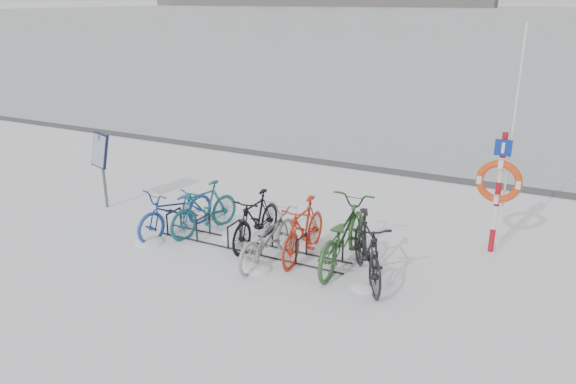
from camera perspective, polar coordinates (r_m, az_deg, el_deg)
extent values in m
plane|color=white|center=(10.82, -3.84, -5.70)|extent=(900.00, 900.00, 0.00)
cube|color=#AAB9C0|center=(163.55, 26.13, 15.78)|extent=(400.00, 298.00, 0.02)
cube|color=#3F3F42|center=(15.83, 7.07, 2.56)|extent=(400.00, 0.25, 0.10)
cylinder|color=black|center=(11.53, -12.17, -3.30)|extent=(0.04, 0.04, 0.44)
cylinder|color=black|center=(11.84, -10.85, -2.58)|extent=(0.04, 0.04, 0.44)
cylinder|color=black|center=(11.61, -11.57, -1.93)|extent=(0.04, 0.44, 0.04)
cylinder|color=black|center=(11.11, -9.26, -3.97)|extent=(0.04, 0.04, 0.44)
cylinder|color=black|center=(11.44, -7.97, -3.21)|extent=(0.04, 0.04, 0.44)
cylinder|color=black|center=(11.19, -8.66, -2.55)|extent=(0.04, 0.44, 0.04)
cylinder|color=black|center=(10.73, -6.12, -4.69)|extent=(0.04, 0.04, 0.44)
cylinder|color=black|center=(11.07, -4.89, -3.87)|extent=(0.04, 0.04, 0.44)
cylinder|color=black|center=(10.82, -5.54, -3.21)|extent=(0.04, 0.44, 0.04)
cylinder|color=black|center=(10.39, -2.77, -5.44)|extent=(0.04, 0.04, 0.44)
cylinder|color=black|center=(10.74, -1.61, -4.57)|extent=(0.04, 0.04, 0.44)
cylinder|color=black|center=(10.47, -2.19, -3.90)|extent=(0.04, 0.44, 0.04)
cylinder|color=black|center=(10.08, 0.82, -6.22)|extent=(0.04, 0.04, 0.44)
cylinder|color=black|center=(10.44, 1.89, -5.29)|extent=(0.04, 0.04, 0.44)
cylinder|color=black|center=(10.17, 1.37, -4.62)|extent=(0.04, 0.44, 0.04)
cylinder|color=black|center=(9.82, 4.62, -7.01)|extent=(0.04, 0.04, 0.44)
cylinder|color=black|center=(10.19, 5.58, -6.03)|extent=(0.04, 0.04, 0.44)
cylinder|color=black|center=(9.91, 5.15, -5.36)|extent=(0.04, 0.44, 0.04)
cylinder|color=black|center=(10.64, -4.45, -6.04)|extent=(4.00, 0.03, 0.03)
cylinder|color=black|center=(10.98, -3.26, -5.18)|extent=(4.00, 0.03, 0.03)
cylinder|color=#595B5E|center=(13.24, -18.24, 1.95)|extent=(0.07, 0.07, 1.68)
cube|color=black|center=(13.09, -18.56, 4.06)|extent=(0.62, 0.39, 0.76)
cube|color=#8C99AD|center=(13.06, -18.69, 4.01)|extent=(0.54, 0.31, 0.68)
cylinder|color=#AA0D19|center=(11.25, 19.99, -4.59)|extent=(0.10, 0.10, 0.46)
cylinder|color=silver|center=(11.09, 20.25, -2.41)|extent=(0.10, 0.10, 0.46)
cylinder|color=#AA0D19|center=(10.93, 20.53, -0.17)|extent=(0.10, 0.10, 0.46)
cylinder|color=silver|center=(10.80, 20.81, 2.13)|extent=(0.10, 0.10, 0.46)
cylinder|color=#AA0D19|center=(10.68, 21.10, 4.48)|extent=(0.10, 0.10, 0.46)
torus|color=red|center=(10.77, 20.63, 1.00)|extent=(0.80, 0.14, 0.80)
cube|color=navy|center=(10.61, 21.03, 4.22)|extent=(0.29, 0.03, 0.29)
cylinder|color=silver|center=(10.72, 21.70, 4.57)|extent=(0.04, 0.04, 4.17)
cube|color=#494949|center=(296.13, 1.98, 18.67)|extent=(180.00, 12.00, 3.50)
imported|color=#24439E|center=(11.53, -11.27, -1.66)|extent=(1.04, 2.05, 1.03)
imported|color=#1B5C69|center=(11.46, -8.51, -1.53)|extent=(0.91, 1.83, 1.06)
imported|color=black|center=(10.81, -3.27, -2.65)|extent=(0.50, 1.76, 1.05)
imported|color=#919498|center=(10.13, -2.10, -4.41)|extent=(0.76, 1.90, 0.98)
imported|color=red|center=(10.26, 1.59, -3.69)|extent=(0.58, 1.87, 1.11)
imported|color=#2A5327|center=(10.03, 5.52, -4.12)|extent=(0.86, 2.28, 1.18)
imported|color=black|center=(9.52, 8.07, -5.56)|extent=(1.50, 1.96, 1.18)
ellipsoid|color=white|center=(9.98, 10.17, -8.24)|extent=(0.49, 0.49, 0.17)
ellipsoid|color=white|center=(11.31, -5.66, -4.59)|extent=(0.46, 0.46, 0.16)
ellipsoid|color=white|center=(9.49, 7.84, -9.61)|extent=(0.50, 0.50, 0.17)
ellipsoid|color=white|center=(12.51, -13.21, -2.64)|extent=(0.37, 0.37, 0.13)
ellipsoid|color=white|center=(10.04, -3.33, -7.77)|extent=(0.59, 0.59, 0.21)
ellipsoid|color=white|center=(11.36, -13.88, -5.00)|extent=(0.58, 0.58, 0.20)
ellipsoid|color=white|center=(10.75, 2.22, -5.84)|extent=(0.44, 0.44, 0.16)
ellipsoid|color=white|center=(11.12, -0.25, -4.93)|extent=(0.41, 0.41, 0.14)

